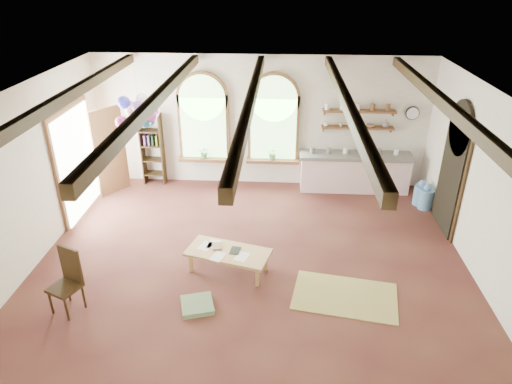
# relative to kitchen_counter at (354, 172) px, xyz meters

# --- Properties ---
(floor) EXTENTS (8.00, 8.00, 0.00)m
(floor) POSITION_rel_kitchen_counter_xyz_m (-2.30, -3.20, -0.48)
(floor) COLOR brown
(floor) RESTS_ON ground
(ceiling_beams) EXTENTS (6.20, 6.80, 0.18)m
(ceiling_beams) POSITION_rel_kitchen_counter_xyz_m (-2.30, -3.20, 2.62)
(ceiling_beams) COLOR #322310
(ceiling_beams) RESTS_ON ceiling
(window_left) EXTENTS (1.30, 0.28, 2.20)m
(window_left) POSITION_rel_kitchen_counter_xyz_m (-3.70, 0.23, 1.16)
(window_left) COLOR brown
(window_left) RESTS_ON floor
(window_right) EXTENTS (1.30, 0.28, 2.20)m
(window_right) POSITION_rel_kitchen_counter_xyz_m (-2.00, 0.23, 1.16)
(window_right) COLOR brown
(window_right) RESTS_ON floor
(left_doorway) EXTENTS (0.10, 1.90, 2.50)m
(left_doorway) POSITION_rel_kitchen_counter_xyz_m (-6.25, -1.40, 0.67)
(left_doorway) COLOR brown
(left_doorway) RESTS_ON floor
(right_doorway) EXTENTS (0.10, 1.30, 2.40)m
(right_doorway) POSITION_rel_kitchen_counter_xyz_m (1.65, -1.70, 0.62)
(right_doorway) COLOR black
(right_doorway) RESTS_ON floor
(kitchen_counter) EXTENTS (2.68, 0.62, 0.94)m
(kitchen_counter) POSITION_rel_kitchen_counter_xyz_m (0.00, 0.00, 0.00)
(kitchen_counter) COLOR beige
(kitchen_counter) RESTS_ON floor
(wall_shelf_lower) EXTENTS (1.70, 0.24, 0.04)m
(wall_shelf_lower) POSITION_rel_kitchen_counter_xyz_m (0.00, 0.18, 1.07)
(wall_shelf_lower) COLOR brown
(wall_shelf_lower) RESTS_ON wall_back
(wall_shelf_upper) EXTENTS (1.70, 0.24, 0.04)m
(wall_shelf_upper) POSITION_rel_kitchen_counter_xyz_m (0.00, 0.18, 1.47)
(wall_shelf_upper) COLOR brown
(wall_shelf_upper) RESTS_ON wall_back
(wall_clock) EXTENTS (0.32, 0.04, 0.32)m
(wall_clock) POSITION_rel_kitchen_counter_xyz_m (1.25, 0.25, 1.42)
(wall_clock) COLOR black
(wall_clock) RESTS_ON wall_back
(bookshelf) EXTENTS (0.53, 0.32, 1.80)m
(bookshelf) POSITION_rel_kitchen_counter_xyz_m (-5.00, 0.12, 0.42)
(bookshelf) COLOR #322310
(bookshelf) RESTS_ON floor
(coffee_table) EXTENTS (1.61, 1.05, 0.42)m
(coffee_table) POSITION_rel_kitchen_counter_xyz_m (-2.70, -3.54, -0.10)
(coffee_table) COLOR tan
(coffee_table) RESTS_ON floor
(side_chair) EXTENTS (0.57, 0.57, 1.09)m
(side_chair) POSITION_rel_kitchen_counter_xyz_m (-5.15, -4.73, -0.16)
(side_chair) COLOR #322310
(side_chair) RESTS_ON floor
(floor_mat) EXTENTS (1.87, 1.34, 0.02)m
(floor_mat) POSITION_rel_kitchen_counter_xyz_m (-0.66, -4.15, -0.47)
(floor_mat) COLOR tan
(floor_mat) RESTS_ON floor
(floor_cushion) EXTENTS (0.63, 0.63, 0.09)m
(floor_cushion) POSITION_rel_kitchen_counter_xyz_m (-3.10, -4.56, -0.43)
(floor_cushion) COLOR #69855C
(floor_cushion) RESTS_ON floor
(water_jug_a) EXTENTS (0.32, 0.32, 0.62)m
(water_jug_a) POSITION_rel_kitchen_counter_xyz_m (1.45, -0.70, -0.21)
(water_jug_a) COLOR #598CBF
(water_jug_a) RESTS_ON floor
(water_jug_b) EXTENTS (0.32, 0.32, 0.62)m
(water_jug_b) POSITION_rel_kitchen_counter_xyz_m (1.52, -0.90, -0.21)
(water_jug_b) COLOR #598CBF
(water_jug_b) RESTS_ON floor
(balloon_cluster) EXTENTS (0.85, 0.93, 1.16)m
(balloon_cluster) POSITION_rel_kitchen_counter_xyz_m (-4.72, -1.44, 1.86)
(balloon_cluster) COLOR white
(balloon_cluster) RESTS_ON floor
(table_book) EXTENTS (0.22, 0.28, 0.02)m
(table_book) POSITION_rel_kitchen_counter_xyz_m (-3.00, -3.41, -0.04)
(table_book) COLOR olive
(table_book) RESTS_ON coffee_table
(tablet) EXTENTS (0.20, 0.26, 0.01)m
(tablet) POSITION_rel_kitchen_counter_xyz_m (-2.58, -3.51, -0.05)
(tablet) COLOR black
(tablet) RESTS_ON coffee_table
(potted_plant_left) EXTENTS (0.27, 0.23, 0.30)m
(potted_plant_left) POSITION_rel_kitchen_counter_xyz_m (-3.70, 0.12, 0.37)
(potted_plant_left) COLOR #598C4C
(potted_plant_left) RESTS_ON window_left
(potted_plant_right) EXTENTS (0.27, 0.23, 0.30)m
(potted_plant_right) POSITION_rel_kitchen_counter_xyz_m (-2.00, 0.12, 0.37)
(potted_plant_right) COLOR #598C4C
(potted_plant_right) RESTS_ON window_right
(shelf_cup_a) EXTENTS (0.12, 0.10, 0.10)m
(shelf_cup_a) POSITION_rel_kitchen_counter_xyz_m (-0.75, 0.18, 1.14)
(shelf_cup_a) COLOR white
(shelf_cup_a) RESTS_ON wall_shelf_lower
(shelf_cup_b) EXTENTS (0.10, 0.10, 0.09)m
(shelf_cup_b) POSITION_rel_kitchen_counter_xyz_m (-0.40, 0.18, 1.14)
(shelf_cup_b) COLOR beige
(shelf_cup_b) RESTS_ON wall_shelf_lower
(shelf_bowl_a) EXTENTS (0.22, 0.22, 0.05)m
(shelf_bowl_a) POSITION_rel_kitchen_counter_xyz_m (-0.05, 0.18, 1.12)
(shelf_bowl_a) COLOR beige
(shelf_bowl_a) RESTS_ON wall_shelf_lower
(shelf_bowl_b) EXTENTS (0.20, 0.20, 0.06)m
(shelf_bowl_b) POSITION_rel_kitchen_counter_xyz_m (0.30, 0.18, 1.12)
(shelf_bowl_b) COLOR #8C664C
(shelf_bowl_b) RESTS_ON wall_shelf_lower
(shelf_vase) EXTENTS (0.18, 0.18, 0.19)m
(shelf_vase) POSITION_rel_kitchen_counter_xyz_m (0.65, 0.18, 1.19)
(shelf_vase) COLOR slate
(shelf_vase) RESTS_ON wall_shelf_lower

